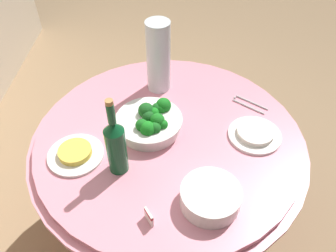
# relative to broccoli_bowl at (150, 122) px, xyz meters

# --- Properties ---
(ground_plane) EXTENTS (6.00, 6.00, 0.00)m
(ground_plane) POSITION_rel_broccoli_bowl_xyz_m (-0.03, -0.07, -0.78)
(ground_plane) COLOR #9E7F5B
(buffet_table) EXTENTS (1.16, 1.16, 0.74)m
(buffet_table) POSITION_rel_broccoli_bowl_xyz_m (-0.03, -0.07, -0.41)
(buffet_table) COLOR maroon
(buffet_table) RESTS_ON ground_plane
(broccoli_bowl) EXTENTS (0.28, 0.28, 0.11)m
(broccoli_bowl) POSITION_rel_broccoli_bowl_xyz_m (0.00, 0.00, 0.00)
(broccoli_bowl) COLOR white
(broccoli_bowl) RESTS_ON buffet_table
(plate_stack) EXTENTS (0.21, 0.21, 0.07)m
(plate_stack) POSITION_rel_broccoli_bowl_xyz_m (-0.36, -0.23, -0.01)
(plate_stack) COLOR white
(plate_stack) RESTS_ON buffet_table
(wine_bottle) EXTENTS (0.07, 0.07, 0.34)m
(wine_bottle) POSITION_rel_broccoli_bowl_xyz_m (-0.21, 0.11, 0.08)
(wine_bottle) COLOR #104F28
(wine_bottle) RESTS_ON buffet_table
(decorative_fruit_vase) EXTENTS (0.11, 0.11, 0.34)m
(decorative_fruit_vase) POSITION_rel_broccoli_bowl_xyz_m (0.29, -0.02, 0.10)
(decorative_fruit_vase) COLOR silver
(decorative_fruit_vase) RESTS_ON buffet_table
(serving_tongs) EXTENTS (0.13, 0.16, 0.01)m
(serving_tongs) POSITION_rel_broccoli_bowl_xyz_m (0.17, -0.44, -0.04)
(serving_tongs) COLOR silver
(serving_tongs) RESTS_ON buffet_table
(food_plate_rice) EXTENTS (0.22, 0.22, 0.03)m
(food_plate_rice) POSITION_rel_broccoli_bowl_xyz_m (-0.03, -0.43, -0.03)
(food_plate_rice) COLOR white
(food_plate_rice) RESTS_ON buffet_table
(food_plate_fried_egg) EXTENTS (0.22, 0.22, 0.04)m
(food_plate_fried_egg) POSITION_rel_broccoli_bowl_xyz_m (-0.15, 0.28, -0.03)
(food_plate_fried_egg) COLOR white
(food_plate_fried_egg) RESTS_ON buffet_table
(label_placard_front) EXTENTS (0.05, 0.03, 0.05)m
(label_placard_front) POSITION_rel_broccoli_bowl_xyz_m (-0.43, -0.02, -0.01)
(label_placard_front) COLOR white
(label_placard_front) RESTS_ON buffet_table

